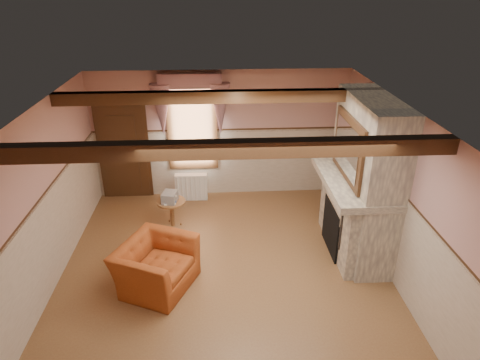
{
  "coord_description": "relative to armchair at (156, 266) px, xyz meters",
  "views": [
    {
      "loc": [
        -0.09,
        -5.83,
        4.51
      ],
      "look_at": [
        0.3,
        0.8,
        1.34
      ],
      "focal_mm": 32.0,
      "sensor_mm": 36.0,
      "label": 1
    }
  ],
  "objects": [
    {
      "name": "floor",
      "position": [
        1.09,
        0.25,
        -0.38
      ],
      "size": [
        5.5,
        6.0,
        0.01
      ],
      "primitive_type": "cube",
      "color": "brown",
      "rests_on": "ground"
    },
    {
      "name": "oil_lamp",
      "position": [
        3.34,
        1.39,
        1.18
      ],
      "size": [
        0.11,
        0.11,
        0.28
      ],
      "primitive_type": "cylinder",
      "color": "#B98C34",
      "rests_on": "mantel"
    },
    {
      "name": "wall_back",
      "position": [
        1.09,
        3.25,
        1.02
      ],
      "size": [
        5.5,
        0.02,
        2.8
      ],
      "primitive_type": "cube",
      "color": "tan",
      "rests_on": "floor"
    },
    {
      "name": "window_drapes",
      "position": [
        0.49,
        3.13,
        1.87
      ],
      "size": [
        1.3,
        0.14,
        1.4
      ],
      "primitive_type": "cube",
      "color": "gray",
      "rests_on": "wall_back"
    },
    {
      "name": "ceiling_beam_front",
      "position": [
        1.09,
        -0.95,
        2.32
      ],
      "size": [
        5.5,
        0.18,
        0.2
      ],
      "primitive_type": "cube",
      "color": "black",
      "rests_on": "ceiling"
    },
    {
      "name": "wall_right",
      "position": [
        3.84,
        0.25,
        1.02
      ],
      "size": [
        0.02,
        6.0,
        2.8
      ],
      "primitive_type": "cube",
      "color": "tan",
      "rests_on": "floor"
    },
    {
      "name": "radiator",
      "position": [
        0.42,
        2.95,
        -0.08
      ],
      "size": [
        0.7,
        0.19,
        0.6
      ],
      "primitive_type": "cube",
      "rotation": [
        0.0,
        0.0,
        -0.02
      ],
      "color": "white",
      "rests_on": "floor"
    },
    {
      "name": "bowl",
      "position": [
        3.34,
        0.81,
        1.09
      ],
      "size": [
        0.39,
        0.39,
        0.09
      ],
      "primitive_type": "imported",
      "color": "brown",
      "rests_on": "mantel"
    },
    {
      "name": "fireplace",
      "position": [
        3.52,
        0.85,
        1.02
      ],
      "size": [
        0.85,
        2.0,
        2.8
      ],
      "primitive_type": "cube",
      "color": "gray",
      "rests_on": "floor"
    },
    {
      "name": "door",
      "position": [
        -1.01,
        3.19,
        0.67
      ],
      "size": [
        1.1,
        0.1,
        2.1
      ],
      "primitive_type": "cube",
      "color": "black",
      "rests_on": "floor"
    },
    {
      "name": "book_stack",
      "position": [
        0.07,
        1.81,
        0.27
      ],
      "size": [
        0.32,
        0.37,
        0.2
      ],
      "primitive_type": "cube",
      "rotation": [
        0.0,
        0.0,
        -0.21
      ],
      "color": "#B7AD8C",
      "rests_on": "side_table"
    },
    {
      "name": "wall_left",
      "position": [
        -1.66,
        0.25,
        1.02
      ],
      "size": [
        0.02,
        6.0,
        2.8
      ],
      "primitive_type": "cube",
      "color": "tan",
      "rests_on": "floor"
    },
    {
      "name": "side_table",
      "position": [
        0.09,
        1.84,
        -0.11
      ],
      "size": [
        0.69,
        0.69,
        0.55
      ],
      "primitive_type": "cylinder",
      "rotation": [
        0.0,
        0.0,
        -0.27
      ],
      "color": "brown",
      "rests_on": "floor"
    },
    {
      "name": "overmantel_mirror",
      "position": [
        3.15,
        0.85,
        1.59
      ],
      "size": [
        0.06,
        1.44,
        1.04
      ],
      "primitive_type": "cube",
      "color": "silver",
      "rests_on": "fireplace"
    },
    {
      "name": "wainscot",
      "position": [
        1.09,
        0.25,
        0.37
      ],
      "size": [
        5.5,
        6.0,
        1.5
      ],
      "primitive_type": null,
      "color": "beige",
      "rests_on": "floor"
    },
    {
      "name": "chair_rail",
      "position": [
        1.09,
        0.25,
        1.12
      ],
      "size": [
        5.5,
        6.0,
        0.08
      ],
      "primitive_type": null,
      "color": "black",
      "rests_on": "wainscot"
    },
    {
      "name": "firebox",
      "position": [
        3.09,
        0.85,
        0.07
      ],
      "size": [
        0.2,
        0.95,
        0.9
      ],
      "primitive_type": "cube",
      "color": "black",
      "rests_on": "floor"
    },
    {
      "name": "jar_yellow",
      "position": [
        3.34,
        0.36,
        1.1
      ],
      "size": [
        0.06,
        0.06,
        0.12
      ],
      "primitive_type": "cylinder",
      "color": "gold",
      "rests_on": "mantel"
    },
    {
      "name": "ceiling",
      "position": [
        1.09,
        0.25,
        2.42
      ],
      "size": [
        5.5,
        6.0,
        0.01
      ],
      "primitive_type": "cube",
      "color": "silver",
      "rests_on": "wall_back"
    },
    {
      "name": "ceiling_beam_back",
      "position": [
        1.09,
        1.45,
        2.32
      ],
      "size": [
        5.5,
        0.18,
        0.2
      ],
      "primitive_type": "cube",
      "color": "black",
      "rests_on": "ceiling"
    },
    {
      "name": "mantel_clock",
      "position": [
        3.34,
        1.65,
        1.14
      ],
      "size": [
        0.14,
        0.24,
        0.2
      ],
      "primitive_type": "cube",
      "color": "black",
      "rests_on": "mantel"
    },
    {
      "name": "armchair",
      "position": [
        0.0,
        0.0,
        0.0
      ],
      "size": [
        1.42,
        1.49,
        0.76
      ],
      "primitive_type": "imported",
      "rotation": [
        0.0,
        0.0,
        1.14
      ],
      "color": "#994219",
      "rests_on": "floor"
    },
    {
      "name": "window",
      "position": [
        0.49,
        3.22,
        1.27
      ],
      "size": [
        1.06,
        0.08,
        2.02
      ],
      "primitive_type": "cube",
      "color": "white",
      "rests_on": "wall_back"
    },
    {
      "name": "mantel",
      "position": [
        3.34,
        0.85,
        0.98
      ],
      "size": [
        1.05,
        2.05,
        0.12
      ],
      "primitive_type": "cube",
      "color": "gray",
      "rests_on": "fireplace"
    },
    {
      "name": "wall_front",
      "position": [
        1.09,
        -2.75,
        1.02
      ],
      "size": [
        5.5,
        0.02,
        2.8
      ],
      "primitive_type": "cube",
      "color": "tan",
      "rests_on": "floor"
    },
    {
      "name": "candle_red",
      "position": [
        3.34,
        0.49,
        1.12
      ],
      "size": [
        0.06,
        0.06,
        0.16
      ],
      "primitive_type": "cylinder",
      "color": "#B4161D",
      "rests_on": "mantel"
    }
  ]
}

